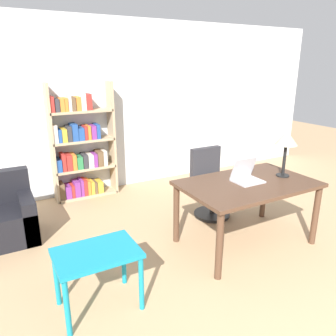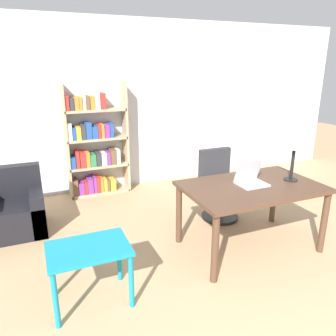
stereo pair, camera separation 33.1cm
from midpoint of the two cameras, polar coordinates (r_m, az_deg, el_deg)
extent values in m
cube|color=silver|center=(5.50, -3.52, 10.75)|extent=(8.00, 0.06, 2.70)
cube|color=#4C3323|center=(3.72, 16.92, -3.23)|extent=(1.49, 0.93, 0.04)
cylinder|color=#4C3323|center=(3.20, 11.23, -13.73)|extent=(0.07, 0.07, 0.71)
cylinder|color=#4C3323|center=(4.06, 27.69, -8.49)|extent=(0.07, 0.07, 0.71)
cylinder|color=#4C3323|center=(3.81, 4.42, -8.05)|extent=(0.07, 0.07, 0.71)
cylinder|color=#4C3323|center=(4.56, 19.97, -4.69)|extent=(0.07, 0.07, 0.71)
cube|color=#B2B2B7|center=(3.72, 16.91, -2.74)|extent=(0.31, 0.25, 0.02)
cube|color=#B2B2B7|center=(3.74, 16.27, -0.48)|extent=(0.31, 0.09, 0.24)
cube|color=#19233D|center=(3.74, 16.21, -0.43)|extent=(0.28, 0.08, 0.21)
cylinder|color=black|center=(4.01, 22.81, -1.90)|extent=(0.15, 0.15, 0.01)
cylinder|color=black|center=(3.96, 23.13, 0.68)|extent=(0.04, 0.04, 0.36)
cone|color=#C6B793|center=(3.90, 23.59, 4.34)|extent=(0.25, 0.25, 0.16)
cylinder|color=black|center=(4.60, 11.05, -8.29)|extent=(0.49, 0.49, 0.04)
cylinder|color=#262626|center=(4.52, 11.19, -6.18)|extent=(0.06, 0.06, 0.33)
cube|color=#2D2D33|center=(4.44, 11.35, -3.65)|extent=(0.48, 0.48, 0.10)
cube|color=#2D2D33|center=(4.51, 10.17, 0.49)|extent=(0.45, 0.08, 0.46)
cube|color=teal|center=(2.87, -10.45, -13.77)|extent=(0.68, 0.47, 0.04)
cylinder|color=teal|center=(2.82, -15.63, -21.46)|extent=(0.04, 0.04, 0.51)
cylinder|color=teal|center=(2.92, -3.01, -19.20)|extent=(0.04, 0.04, 0.51)
cylinder|color=teal|center=(3.15, -16.68, -16.99)|extent=(0.04, 0.04, 0.51)
cylinder|color=teal|center=(3.24, -5.54, -15.19)|extent=(0.04, 0.04, 0.51)
cube|color=black|center=(4.43, -23.33, -8.06)|extent=(0.73, 0.67, 0.39)
cube|color=black|center=(4.52, -23.96, -2.18)|extent=(0.73, 0.16, 0.41)
cube|color=black|center=(4.40, -19.72, -6.78)|extent=(0.16, 0.67, 0.53)
cube|color=tan|center=(5.12, -15.53, 4.31)|extent=(0.04, 0.28, 1.76)
cube|color=tan|center=(5.31, -5.64, 5.33)|extent=(0.04, 0.28, 1.76)
cube|color=tan|center=(5.45, -10.00, -4.05)|extent=(0.92, 0.28, 0.04)
cube|color=brown|center=(5.33, -14.25, -3.19)|extent=(0.09, 0.24, 0.25)
cube|color=#7F338C|center=(5.35, -13.22, -3.34)|extent=(0.09, 0.24, 0.19)
cube|color=#B72D28|center=(5.36, -12.48, -3.23)|extent=(0.04, 0.24, 0.19)
cube|color=#7F338C|center=(5.37, -11.78, -2.91)|extent=(0.09, 0.24, 0.24)
cube|color=#7F338C|center=(5.38, -11.03, -2.72)|extent=(0.04, 0.24, 0.26)
cube|color=#B72D28|center=(5.39, -10.48, -2.70)|extent=(0.05, 0.24, 0.25)
cube|color=orange|center=(5.40, -9.91, -2.73)|extent=(0.05, 0.24, 0.23)
cube|color=gold|center=(5.42, -9.32, -2.76)|extent=(0.05, 0.24, 0.21)
cube|color=brown|center=(5.43, -8.80, -2.76)|extent=(0.04, 0.24, 0.19)
cube|color=gold|center=(5.45, -8.05, -2.70)|extent=(0.09, 0.24, 0.18)
cube|color=tan|center=(5.30, -10.25, 0.39)|extent=(0.92, 0.28, 0.04)
cube|color=#234C99|center=(5.21, -14.62, 1.01)|extent=(0.08, 0.24, 0.18)
cube|color=#B72D28|center=(5.20, -13.83, 1.51)|extent=(0.05, 0.24, 0.26)
cube|color=#B72D28|center=(5.22, -13.01, 1.52)|extent=(0.08, 0.24, 0.24)
cube|color=orange|center=(5.23, -12.19, 1.58)|extent=(0.06, 0.24, 0.23)
cube|color=#2D7F47|center=(5.25, -11.32, 1.45)|extent=(0.09, 0.24, 0.19)
cube|color=#333338|center=(5.27, -10.38, 1.67)|extent=(0.07, 0.24, 0.21)
cube|color=silver|center=(5.28, -9.52, 1.71)|extent=(0.08, 0.24, 0.20)
cube|color=#7F338C|center=(5.30, -8.77, 1.82)|extent=(0.06, 0.24, 0.21)
cube|color=brown|center=(5.31, -7.95, 2.07)|extent=(0.09, 0.24, 0.24)
cube|color=silver|center=(5.33, -7.15, 2.16)|extent=(0.06, 0.24, 0.24)
cube|color=tan|center=(5.19, -10.51, 5.04)|extent=(0.92, 0.28, 0.04)
cube|color=silver|center=(5.09, -15.12, 6.19)|extent=(0.07, 0.24, 0.26)
cube|color=#234C99|center=(5.11, -14.38, 5.89)|extent=(0.05, 0.24, 0.19)
cube|color=gold|center=(5.12, -13.68, 5.96)|extent=(0.07, 0.24, 0.19)
cube|color=#333338|center=(5.13, -12.88, 6.20)|extent=(0.06, 0.24, 0.22)
cube|color=#234C99|center=(5.14, -12.01, 6.44)|extent=(0.08, 0.24, 0.25)
cube|color=#234C99|center=(5.16, -10.99, 6.21)|extent=(0.09, 0.24, 0.19)
cube|color=#B72D28|center=(5.17, -10.25, 6.38)|extent=(0.04, 0.24, 0.21)
cube|color=orange|center=(5.18, -9.71, 6.45)|extent=(0.05, 0.24, 0.21)
cube|color=#7F338C|center=(5.20, -8.96, 6.49)|extent=(0.07, 0.24, 0.20)
cube|color=#234C99|center=(5.21, -8.22, 6.64)|extent=(0.05, 0.24, 0.22)
cube|color=tan|center=(5.11, -10.79, 9.87)|extent=(0.92, 0.28, 0.04)
cube|color=#B72D28|center=(5.03, -15.53, 10.88)|extent=(0.06, 0.24, 0.22)
cube|color=#333338|center=(5.04, -14.71, 10.74)|extent=(0.06, 0.24, 0.18)
cube|color=orange|center=(5.05, -13.94, 10.84)|extent=(0.06, 0.24, 0.19)
cube|color=orange|center=(5.06, -13.29, 10.91)|extent=(0.04, 0.24, 0.19)
cube|color=silver|center=(5.07, -12.74, 11.34)|extent=(0.04, 0.24, 0.26)
cube|color=brown|center=(5.08, -12.13, 11.07)|extent=(0.05, 0.24, 0.20)
cube|color=orange|center=(5.09, -11.36, 11.12)|extent=(0.07, 0.24, 0.20)
cube|color=silver|center=(5.10, -10.56, 11.45)|extent=(0.07, 0.24, 0.24)
cube|color=#B72D28|center=(5.12, -9.66, 11.45)|extent=(0.08, 0.24, 0.23)
camera|label=1|loc=(0.17, -87.14, 0.91)|focal=35.00mm
camera|label=2|loc=(0.17, 92.86, -0.91)|focal=35.00mm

